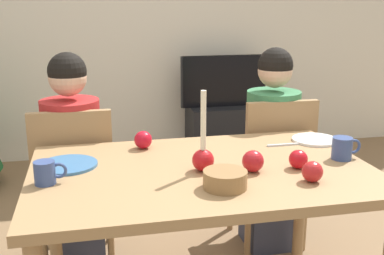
{
  "coord_description": "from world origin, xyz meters",
  "views": [
    {
      "loc": [
        -0.44,
        -1.8,
        1.42
      ],
      "look_at": [
        0.0,
        0.2,
        0.87
      ],
      "focal_mm": 44.53,
      "sensor_mm": 36.0,
      "label": 1
    }
  ],
  "objects_px": {
    "chair_right": "(273,164)",
    "apple_near_candle": "(253,161)",
    "mug_right": "(343,148)",
    "tv": "(224,81)",
    "tv_stand": "(223,131)",
    "mug_left": "(46,173)",
    "candle_centerpiece": "(203,155)",
    "apple_far_edge": "(298,159)",
    "apple_by_right_mug": "(312,172)",
    "dining_table": "(202,187)",
    "chair_left": "(74,180)",
    "plate_left": "(68,165)",
    "person_right_child": "(271,153)",
    "plate_right": "(315,140)",
    "bowl_walnuts": "(225,179)",
    "person_left_child": "(74,167)",
    "apple_by_left_plate": "(143,140)"
  },
  "relations": [
    {
      "from": "person_right_child",
      "to": "apple_far_edge",
      "type": "distance_m",
      "value": 0.78
    },
    {
      "from": "person_left_child",
      "to": "plate_left",
      "type": "xyz_separation_m",
      "value": [
        -0.0,
        -0.5,
        0.19
      ]
    },
    {
      "from": "apple_by_left_plate",
      "to": "apple_by_right_mug",
      "type": "height_order",
      "value": "apple_by_left_plate"
    },
    {
      "from": "plate_right",
      "to": "apple_by_left_plate",
      "type": "xyz_separation_m",
      "value": [
        -0.84,
        0.06,
        0.04
      ]
    },
    {
      "from": "plate_left",
      "to": "plate_right",
      "type": "height_order",
      "value": "same"
    },
    {
      "from": "dining_table",
      "to": "person_left_child",
      "type": "bearing_deg",
      "value": 130.19
    },
    {
      "from": "tv_stand",
      "to": "mug_left",
      "type": "distance_m",
      "value": 2.77
    },
    {
      "from": "plate_left",
      "to": "mug_left",
      "type": "distance_m",
      "value": 0.2
    },
    {
      "from": "candle_centerpiece",
      "to": "mug_right",
      "type": "height_order",
      "value": "candle_centerpiece"
    },
    {
      "from": "apple_far_edge",
      "to": "bowl_walnuts",
      "type": "bearing_deg",
      "value": -158.53
    },
    {
      "from": "candle_centerpiece",
      "to": "bowl_walnuts",
      "type": "bearing_deg",
      "value": -79.46
    },
    {
      "from": "tv",
      "to": "apple_near_candle",
      "type": "relative_size",
      "value": 8.93
    },
    {
      "from": "tv",
      "to": "apple_by_right_mug",
      "type": "bearing_deg",
      "value": -98.64
    },
    {
      "from": "person_left_child",
      "to": "chair_left",
      "type": "bearing_deg",
      "value": -90.0
    },
    {
      "from": "person_right_child",
      "to": "mug_left",
      "type": "distance_m",
      "value": 1.38
    },
    {
      "from": "bowl_walnuts",
      "to": "apple_far_edge",
      "type": "distance_m",
      "value": 0.38
    },
    {
      "from": "plate_left",
      "to": "bowl_walnuts",
      "type": "xyz_separation_m",
      "value": [
        0.57,
        -0.37,
        0.03
      ]
    },
    {
      "from": "chair_left",
      "to": "tv_stand",
      "type": "bearing_deg",
      "value": 52.52
    },
    {
      "from": "plate_right",
      "to": "apple_by_right_mug",
      "type": "bearing_deg",
      "value": -117.69
    },
    {
      "from": "chair_left",
      "to": "bowl_walnuts",
      "type": "distance_m",
      "value": 1.05
    },
    {
      "from": "apple_by_left_plate",
      "to": "person_left_child",
      "type": "bearing_deg",
      "value": 136.1
    },
    {
      "from": "chair_right",
      "to": "plate_right",
      "type": "distance_m",
      "value": 0.43
    },
    {
      "from": "dining_table",
      "to": "person_right_child",
      "type": "xyz_separation_m",
      "value": [
        0.56,
        0.64,
        -0.1
      ]
    },
    {
      "from": "chair_right",
      "to": "apple_near_candle",
      "type": "relative_size",
      "value": 10.17
    },
    {
      "from": "dining_table",
      "to": "tv_stand",
      "type": "bearing_deg",
      "value": 71.78
    },
    {
      "from": "chair_right",
      "to": "person_right_child",
      "type": "relative_size",
      "value": 0.77
    },
    {
      "from": "dining_table",
      "to": "bowl_walnuts",
      "type": "xyz_separation_m",
      "value": [
        0.03,
        -0.23,
        0.12
      ]
    },
    {
      "from": "apple_by_left_plate",
      "to": "candle_centerpiece",
      "type": "bearing_deg",
      "value": -60.25
    },
    {
      "from": "dining_table",
      "to": "mug_right",
      "type": "relative_size",
      "value": 10.59
    },
    {
      "from": "chair_left",
      "to": "mug_right",
      "type": "height_order",
      "value": "chair_left"
    },
    {
      "from": "chair_left",
      "to": "plate_left",
      "type": "relative_size",
      "value": 3.67
    },
    {
      "from": "apple_far_edge",
      "to": "chair_left",
      "type": "bearing_deg",
      "value": 142.98
    },
    {
      "from": "candle_centerpiece",
      "to": "apple_by_left_plate",
      "type": "height_order",
      "value": "candle_centerpiece"
    },
    {
      "from": "candle_centerpiece",
      "to": "person_right_child",
      "type": "bearing_deg",
      "value": 49.79
    },
    {
      "from": "candle_centerpiece",
      "to": "apple_far_edge",
      "type": "xyz_separation_m",
      "value": [
        0.39,
        -0.06,
        -0.03
      ]
    },
    {
      "from": "person_right_child",
      "to": "apple_far_edge",
      "type": "height_order",
      "value": "person_right_child"
    },
    {
      "from": "dining_table",
      "to": "chair_left",
      "type": "bearing_deg",
      "value": 131.67
    },
    {
      "from": "mug_left",
      "to": "mug_right",
      "type": "relative_size",
      "value": 0.93
    },
    {
      "from": "person_right_child",
      "to": "plate_right",
      "type": "bearing_deg",
      "value": -79.86
    },
    {
      "from": "apple_far_edge",
      "to": "tv_stand",
      "type": "bearing_deg",
      "value": 81.09
    },
    {
      "from": "mug_right",
      "to": "apple_near_candle",
      "type": "xyz_separation_m",
      "value": [
        -0.43,
        -0.07,
        -0.0
      ]
    },
    {
      "from": "person_left_child",
      "to": "apple_far_edge",
      "type": "bearing_deg",
      "value": -38.28
    },
    {
      "from": "mug_left",
      "to": "bowl_walnuts",
      "type": "height_order",
      "value": "mug_left"
    },
    {
      "from": "plate_left",
      "to": "apple_by_right_mug",
      "type": "xyz_separation_m",
      "value": [
        0.91,
        -0.38,
        0.03
      ]
    },
    {
      "from": "chair_left",
      "to": "person_right_child",
      "type": "bearing_deg",
      "value": 1.68
    },
    {
      "from": "mug_right",
      "to": "tv",
      "type": "bearing_deg",
      "value": 86.64
    },
    {
      "from": "chair_right",
      "to": "person_left_child",
      "type": "relative_size",
      "value": 0.77
    },
    {
      "from": "person_left_child",
      "to": "apple_by_left_plate",
      "type": "bearing_deg",
      "value": -43.9
    },
    {
      "from": "plate_right",
      "to": "mug_left",
      "type": "xyz_separation_m",
      "value": [
        -1.25,
        -0.3,
        0.04
      ]
    },
    {
      "from": "mug_left",
      "to": "mug_right",
      "type": "xyz_separation_m",
      "value": [
        1.24,
        0.02,
        0.0
      ]
    }
  ]
}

